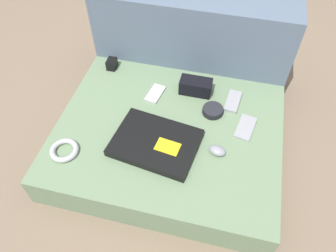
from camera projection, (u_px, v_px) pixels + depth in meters
ground_plane at (168, 150)px, 1.43m from camera, size 8.00×8.00×0.00m
couch_seat at (168, 140)px, 1.37m from camera, size 0.90×0.73×0.14m
couch_backrest at (192, 43)px, 1.54m from camera, size 0.90×0.20×0.46m
laptop at (155, 143)px, 1.25m from camera, size 0.35×0.28×0.03m
computer_mouse at (217, 150)px, 1.23m from camera, size 0.07×0.06×0.03m
speaker_puck at (213, 110)px, 1.36m from camera, size 0.09×0.09×0.03m
phone_silver at (246, 127)px, 1.32m from camera, size 0.09×0.14×0.01m
phone_black at (233, 101)px, 1.40m from camera, size 0.07×0.13×0.01m
phone_small at (155, 94)px, 1.44m from camera, size 0.08×0.12×0.01m
camera_pouch at (196, 86)px, 1.43m from camera, size 0.14×0.07×0.07m
charger_brick at (112, 64)px, 1.54m from camera, size 0.04×0.05×0.05m
cable_coil at (64, 150)px, 1.24m from camera, size 0.11×0.11×0.02m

